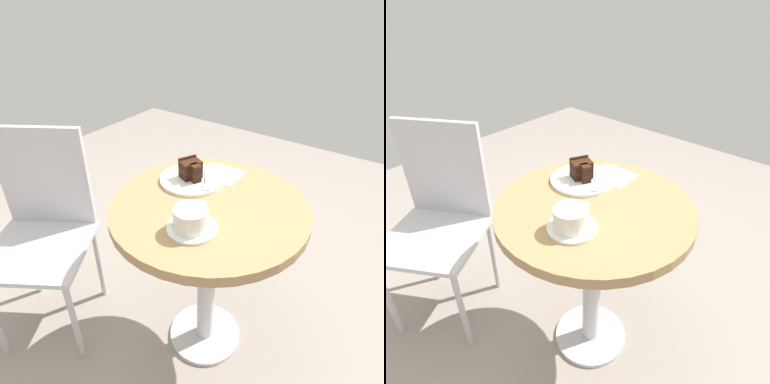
# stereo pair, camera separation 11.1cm
# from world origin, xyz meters

# --- Properties ---
(ground_plane) EXTENTS (4.40, 4.40, 0.01)m
(ground_plane) POSITION_xyz_m (0.00, 0.00, -0.01)
(ground_plane) COLOR gray
(ground_plane) RESTS_ON ground
(cafe_table) EXTENTS (0.66, 0.66, 0.68)m
(cafe_table) POSITION_xyz_m (0.00, 0.00, 0.56)
(cafe_table) COLOR #A37F51
(cafe_table) RESTS_ON ground
(saucer) EXTENTS (0.15, 0.15, 0.01)m
(saucer) POSITION_xyz_m (-0.14, -0.03, 0.69)
(saucer) COLOR silver
(saucer) RESTS_ON cafe_table
(coffee_cup) EXTENTS (0.14, 0.10, 0.07)m
(coffee_cup) POSITION_xyz_m (-0.14, -0.03, 0.73)
(coffee_cup) COLOR silver
(coffee_cup) RESTS_ON saucer
(teaspoon) EXTENTS (0.10, 0.03, 0.00)m
(teaspoon) POSITION_xyz_m (-0.11, 0.00, 0.69)
(teaspoon) COLOR silver
(teaspoon) RESTS_ON saucer
(cake_plate) EXTENTS (0.24, 0.24, 0.01)m
(cake_plate) POSITION_xyz_m (0.09, 0.13, 0.69)
(cake_plate) COLOR silver
(cake_plate) RESTS_ON cafe_table
(cake_slice) EXTENTS (0.09, 0.10, 0.07)m
(cake_slice) POSITION_xyz_m (0.09, 0.14, 0.73)
(cake_slice) COLOR black
(cake_slice) RESTS_ON cake_plate
(fork) EXTENTS (0.13, 0.10, 0.00)m
(fork) POSITION_xyz_m (0.09, 0.07, 0.70)
(fork) COLOR silver
(fork) RESTS_ON cake_plate
(napkin) EXTENTS (0.14, 0.16, 0.00)m
(napkin) POSITION_xyz_m (0.20, 0.07, 0.69)
(napkin) COLOR beige
(napkin) RESTS_ON cafe_table
(cafe_chair) EXTENTS (0.52, 0.52, 0.86)m
(cafe_chair) POSITION_xyz_m (-0.25, 0.62, 0.50)
(cafe_chair) COLOR #BCBCC1
(cafe_chair) RESTS_ON ground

